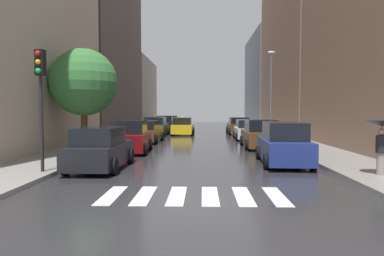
{
  "coord_description": "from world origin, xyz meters",
  "views": [
    {
      "loc": [
        0.23,
        -8.57,
        2.35
      ],
      "look_at": [
        -0.48,
        16.4,
        1.07
      ],
      "focal_mm": 33.64,
      "sensor_mm": 36.0,
      "label": 1
    }
  ],
  "objects_px": {
    "parked_car_left_fourth": "(156,127)",
    "parked_car_left_second": "(130,138)",
    "parked_car_left_nearest": "(100,149)",
    "parked_car_right_nearest": "(284,145)",
    "traffic_light_left_corner": "(40,83)",
    "street_tree_left": "(84,83)",
    "parked_car_left_third": "(145,132)",
    "parked_car_left_fifth": "(165,124)",
    "lamp_post_right": "(271,88)",
    "parked_car_right_second": "(260,135)",
    "pedestrian_foreground": "(382,135)",
    "parked_car_left_sixth": "(171,122)",
    "parked_car_right_fourth": "(238,126)",
    "taxi_midroad": "(183,127)",
    "parked_car_right_third": "(247,130)"
  },
  "relations": [
    {
      "from": "taxi_midroad",
      "to": "parked_car_left_third",
      "type": "bearing_deg",
      "value": 164.84
    },
    {
      "from": "parked_car_left_fifth",
      "to": "parked_car_right_fourth",
      "type": "relative_size",
      "value": 1.05
    },
    {
      "from": "pedestrian_foreground",
      "to": "taxi_midroad",
      "type": "bearing_deg",
      "value": -167.18
    },
    {
      "from": "parked_car_left_fourth",
      "to": "lamp_post_right",
      "type": "distance_m",
      "value": 10.91
    },
    {
      "from": "parked_car_right_nearest",
      "to": "parked_car_left_fourth",
      "type": "bearing_deg",
      "value": 27.28
    },
    {
      "from": "parked_car_left_third",
      "to": "parked_car_left_fourth",
      "type": "relative_size",
      "value": 1.14
    },
    {
      "from": "parked_car_left_nearest",
      "to": "parked_car_right_nearest",
      "type": "distance_m",
      "value": 7.65
    },
    {
      "from": "parked_car_left_fifth",
      "to": "traffic_light_left_corner",
      "type": "bearing_deg",
      "value": 174.96
    },
    {
      "from": "parked_car_left_fifth",
      "to": "traffic_light_left_corner",
      "type": "relative_size",
      "value": 1.0
    },
    {
      "from": "parked_car_right_nearest",
      "to": "parked_car_right_fourth",
      "type": "height_order",
      "value": "parked_car_right_nearest"
    },
    {
      "from": "parked_car_right_third",
      "to": "taxi_midroad",
      "type": "bearing_deg",
      "value": 46.53
    },
    {
      "from": "parked_car_left_fifth",
      "to": "traffic_light_left_corner",
      "type": "xyz_separation_m",
      "value": [
        -1.65,
        -26.41,
        2.49
      ]
    },
    {
      "from": "parked_car_left_third",
      "to": "parked_car_left_fifth",
      "type": "distance_m",
      "value": 13.23
    },
    {
      "from": "parked_car_left_second",
      "to": "lamp_post_right",
      "type": "bearing_deg",
      "value": -49.45
    },
    {
      "from": "street_tree_left",
      "to": "parked_car_left_sixth",
      "type": "bearing_deg",
      "value": 84.45
    },
    {
      "from": "parked_car_right_second",
      "to": "parked_car_left_nearest",
      "type": "bearing_deg",
      "value": 137.4
    },
    {
      "from": "parked_car_right_second",
      "to": "taxi_midroad",
      "type": "relative_size",
      "value": 0.99
    },
    {
      "from": "parked_car_left_fourth",
      "to": "parked_car_left_second",
      "type": "bearing_deg",
      "value": -176.3
    },
    {
      "from": "parked_car_right_third",
      "to": "lamp_post_right",
      "type": "distance_m",
      "value": 3.76
    },
    {
      "from": "parked_car_left_nearest",
      "to": "pedestrian_foreground",
      "type": "bearing_deg",
      "value": -99.49
    },
    {
      "from": "lamp_post_right",
      "to": "parked_car_right_nearest",
      "type": "bearing_deg",
      "value": -98.21
    },
    {
      "from": "parked_car_left_second",
      "to": "pedestrian_foreground",
      "type": "height_order",
      "value": "pedestrian_foreground"
    },
    {
      "from": "parked_car_left_nearest",
      "to": "traffic_light_left_corner",
      "type": "distance_m",
      "value": 3.36
    },
    {
      "from": "parked_car_left_fifth",
      "to": "parked_car_right_second",
      "type": "xyz_separation_m",
      "value": [
        7.59,
        -16.85,
        0.02
      ]
    },
    {
      "from": "parked_car_left_fifth",
      "to": "parked_car_left_sixth",
      "type": "xyz_separation_m",
      "value": [
        0.08,
        6.79,
        -0.05
      ]
    },
    {
      "from": "parked_car_left_third",
      "to": "parked_car_left_sixth",
      "type": "xyz_separation_m",
      "value": [
        0.13,
        20.02,
        0.01
      ]
    },
    {
      "from": "parked_car_left_third",
      "to": "parked_car_right_nearest",
      "type": "bearing_deg",
      "value": -141.75
    },
    {
      "from": "lamp_post_right",
      "to": "parked_car_left_nearest",
      "type": "bearing_deg",
      "value": -123.58
    },
    {
      "from": "pedestrian_foreground",
      "to": "traffic_light_left_corner",
      "type": "relative_size",
      "value": 0.43
    },
    {
      "from": "parked_car_left_fifth",
      "to": "parked_car_left_sixth",
      "type": "relative_size",
      "value": 0.91
    },
    {
      "from": "taxi_midroad",
      "to": "parked_car_left_sixth",
      "type": "bearing_deg",
      "value": 10.86
    },
    {
      "from": "traffic_light_left_corner",
      "to": "parked_car_left_nearest",
      "type": "bearing_deg",
      "value": 42.29
    },
    {
      "from": "parked_car_left_fifth",
      "to": "pedestrian_foreground",
      "type": "height_order",
      "value": "pedestrian_foreground"
    },
    {
      "from": "parked_car_left_nearest",
      "to": "parked_car_left_fifth",
      "type": "bearing_deg",
      "value": 0.92
    },
    {
      "from": "parked_car_right_nearest",
      "to": "street_tree_left",
      "type": "bearing_deg",
      "value": 70.29
    },
    {
      "from": "parked_car_left_third",
      "to": "traffic_light_left_corner",
      "type": "distance_m",
      "value": 13.52
    },
    {
      "from": "parked_car_left_nearest",
      "to": "pedestrian_foreground",
      "type": "relative_size",
      "value": 2.33
    },
    {
      "from": "parked_car_left_sixth",
      "to": "parked_car_left_fourth",
      "type": "bearing_deg",
      "value": 176.38
    },
    {
      "from": "parked_car_left_second",
      "to": "parked_car_left_fourth",
      "type": "bearing_deg",
      "value": -1.31
    },
    {
      "from": "parked_car_left_fourth",
      "to": "street_tree_left",
      "type": "bearing_deg",
      "value": 172.35
    },
    {
      "from": "parked_car_left_fifth",
      "to": "parked_car_left_third",
      "type": "bearing_deg",
      "value": 178.3
    },
    {
      "from": "parked_car_left_nearest",
      "to": "parked_car_left_fifth",
      "type": "relative_size",
      "value": 1.0
    },
    {
      "from": "parked_car_left_third",
      "to": "lamp_post_right",
      "type": "bearing_deg",
      "value": -73.91
    },
    {
      "from": "traffic_light_left_corner",
      "to": "parked_car_right_second",
      "type": "bearing_deg",
      "value": 45.99
    },
    {
      "from": "parked_car_left_fourth",
      "to": "pedestrian_foreground",
      "type": "relative_size",
      "value": 2.23
    },
    {
      "from": "street_tree_left",
      "to": "traffic_light_left_corner",
      "type": "xyz_separation_m",
      "value": [
        0.81,
        -7.05,
        -0.55
      ]
    },
    {
      "from": "parked_car_left_nearest",
      "to": "parked_car_right_nearest",
      "type": "relative_size",
      "value": 0.95
    },
    {
      "from": "parked_car_left_fourth",
      "to": "parked_car_left_sixth",
      "type": "relative_size",
      "value": 0.87
    },
    {
      "from": "pedestrian_foreground",
      "to": "lamp_post_right",
      "type": "relative_size",
      "value": 0.27
    },
    {
      "from": "parked_car_right_nearest",
      "to": "parked_car_right_second",
      "type": "relative_size",
      "value": 0.97
    }
  ]
}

